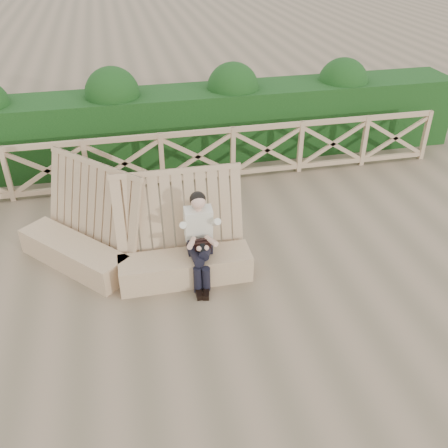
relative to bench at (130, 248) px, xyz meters
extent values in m
plane|color=brown|center=(1.52, -0.85, -0.39)|extent=(60.00, 60.00, 0.00)
cube|color=#9E795A|center=(-0.84, 0.29, -0.18)|extent=(1.67, 1.77, 0.41)
cube|color=#9E795A|center=(-0.64, 0.47, 0.40)|extent=(1.62, 1.73, 1.53)
cube|color=#9E795A|center=(0.78, -0.43, -0.18)|extent=(1.94, 0.52, 0.41)
cube|color=#9E795A|center=(0.78, -0.16, 0.40)|extent=(1.94, 0.46, 1.53)
cube|color=black|center=(1.01, -0.34, 0.14)|extent=(0.37, 0.27, 0.22)
cube|color=beige|center=(1.01, -0.29, 0.48)|extent=(0.41, 0.30, 0.53)
sphere|color=tan|center=(1.01, -0.34, 0.86)|extent=(0.22, 0.22, 0.21)
sphere|color=black|center=(1.01, -0.30, 0.88)|extent=(0.24, 0.24, 0.23)
cylinder|color=black|center=(0.91, -0.54, 0.12)|extent=(0.16, 0.46, 0.15)
cylinder|color=black|center=(1.07, -0.53, 0.19)|extent=(0.16, 0.47, 0.17)
cylinder|color=black|center=(0.90, -0.76, -0.18)|extent=(0.12, 0.12, 0.41)
cylinder|color=black|center=(1.02, -0.79, -0.18)|extent=(0.12, 0.12, 0.41)
cube|color=black|center=(0.90, -0.85, -0.35)|extent=(0.10, 0.24, 0.08)
cube|color=black|center=(1.00, -0.88, -0.35)|extent=(0.10, 0.24, 0.08)
cube|color=black|center=(1.03, -0.52, 0.24)|extent=(0.24, 0.14, 0.16)
cube|color=black|center=(1.00, -0.68, 0.30)|extent=(0.07, 0.09, 0.12)
cube|color=#977658|center=(1.52, 2.65, 0.66)|extent=(10.10, 0.07, 0.10)
cube|color=#977658|center=(1.52, 2.65, -0.27)|extent=(10.10, 0.07, 0.10)
cube|color=black|center=(1.52, 3.85, 0.36)|extent=(12.00, 1.20, 1.50)
camera|label=1|loc=(0.04, -6.30, 4.30)|focal=40.00mm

